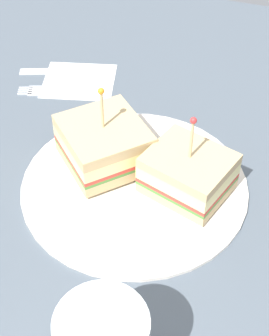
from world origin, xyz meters
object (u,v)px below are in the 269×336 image
object	(u,v)px
napkin	(79,81)
fork	(51,90)
knife	(56,71)
sandwich_half_front	(104,144)
sandwich_half_back	(188,173)
plate	(134,183)

from	to	relation	value
napkin	fork	world-z (taller)	fork
napkin	knife	world-z (taller)	knife
sandwich_half_front	fork	distance (cm)	17.33
fork	sandwich_half_back	bearing A→B (deg)	-118.89
sandwich_half_front	knife	world-z (taller)	sandwich_half_front
plate	sandwich_half_front	world-z (taller)	sandwich_half_front
plate	sandwich_half_back	bearing A→B (deg)	-81.65
sandwich_half_front	knife	size ratio (longest dim) A/B	1.10
sandwich_half_back	knife	world-z (taller)	sandwich_half_back
napkin	plate	bearing A→B (deg)	-139.78
sandwich_half_back	napkin	xyz separation A→B (cm)	(16.11, 20.15, -3.18)
sandwich_half_front	plate	bearing A→B (deg)	-114.62
napkin	sandwich_half_back	bearing A→B (deg)	-128.64
plate	knife	world-z (taller)	plate
sandwich_half_front	napkin	size ratio (longest dim) A/B	1.26
napkin	fork	distance (cm)	4.41
sandwich_half_back	fork	distance (cm)	26.21
knife	fork	bearing A→B (deg)	-162.21
knife	sandwich_half_back	bearing A→B (deg)	-125.30
fork	knife	bearing A→B (deg)	17.79
fork	plate	bearing A→B (deg)	-128.33
sandwich_half_back	napkin	distance (cm)	25.99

